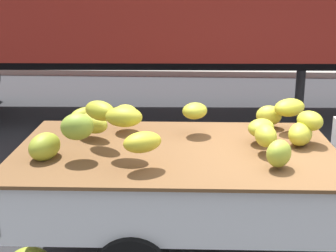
% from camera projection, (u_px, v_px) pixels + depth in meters
% --- Properties ---
extents(curb_strip, '(80.00, 0.80, 0.16)m').
position_uv_depth(curb_strip, '(233.00, 72.00, 14.17)').
color(curb_strip, gray).
rests_on(curb_strip, ground).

